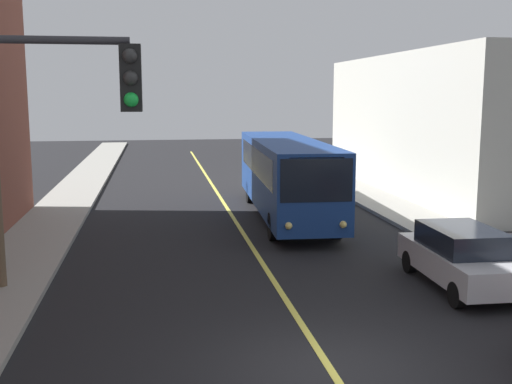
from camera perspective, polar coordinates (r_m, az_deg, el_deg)
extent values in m
plane|color=black|center=(11.97, 6.99, -16.10)|extent=(120.00, 120.00, 0.00)
cube|color=gray|center=(21.40, -20.20, -5.06)|extent=(2.50, 90.00, 0.15)
cube|color=gray|center=(23.41, 17.32, -3.73)|extent=(2.50, 90.00, 0.15)
cube|color=#D8CC4C|center=(26.08, -2.21, -2.21)|extent=(0.16, 60.00, 0.01)
cube|color=#B2B2A8|center=(35.06, 21.04, 5.88)|extent=(12.00, 18.93, 7.05)
cube|color=black|center=(32.63, 11.76, 2.70)|extent=(0.06, 13.25, 1.30)
cube|color=black|center=(32.44, 11.94, 8.32)|extent=(0.06, 13.25, 1.30)
cube|color=navy|center=(25.71, 2.76, 1.74)|extent=(3.09, 12.10, 2.75)
cube|color=black|center=(19.81, 5.58, 1.07)|extent=(2.35, 0.19, 1.40)
cube|color=black|center=(31.53, 1.00, 4.22)|extent=(2.30, 0.18, 1.10)
cube|color=black|center=(25.47, -0.02, 2.87)|extent=(0.52, 10.19, 1.10)
cube|color=black|center=(25.88, 5.52, 2.92)|extent=(0.52, 10.19, 1.10)
cube|color=orange|center=(19.75, 5.60, 2.80)|extent=(1.79, 0.14, 0.30)
sphere|color=#F9D872|center=(19.86, 3.02, -3.13)|extent=(0.24, 0.24, 0.24)
sphere|color=#F9D872|center=(20.23, 8.02, -2.98)|extent=(0.24, 0.24, 0.24)
cylinder|color=black|center=(21.67, 1.60, -3.18)|extent=(0.35, 1.01, 1.00)
cylinder|color=black|center=(22.09, 7.39, -3.01)|extent=(0.35, 1.01, 1.00)
cylinder|color=black|center=(29.18, -0.56, -0.02)|extent=(0.35, 1.01, 1.00)
cylinder|color=black|center=(29.50, 3.79, 0.06)|extent=(0.35, 1.01, 1.00)
cube|color=#B7B7BC|center=(17.29, 18.30, -6.20)|extent=(1.91, 4.44, 0.70)
cube|color=black|center=(17.13, 18.41, -4.10)|extent=(1.68, 2.50, 0.60)
cylinder|color=black|center=(15.75, 18.00, -8.99)|extent=(0.24, 0.65, 0.64)
cylinder|color=black|center=(18.38, 13.94, -6.24)|extent=(0.24, 0.65, 0.64)
cylinder|color=black|center=(19.02, 18.45, -5.93)|extent=(0.24, 0.65, 0.64)
cylinder|color=#2D2D33|center=(9.95, -21.92, 12.90)|extent=(3.50, 0.12, 0.12)
cube|color=black|center=(9.70, -11.43, 10.22)|extent=(0.32, 0.36, 1.00)
sphere|color=#2D2D2D|center=(9.52, -11.54, 12.17)|extent=(0.22, 0.22, 0.22)
sphere|color=#2D2D2D|center=(9.51, -11.47, 10.24)|extent=(0.22, 0.22, 0.22)
sphere|color=green|center=(9.51, -11.41, 8.32)|extent=(0.22, 0.22, 0.22)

